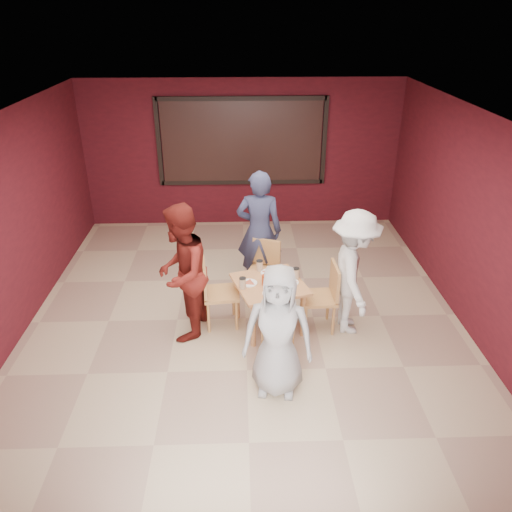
{
  "coord_description": "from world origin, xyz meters",
  "views": [
    {
      "loc": [
        -0.05,
        -5.89,
        3.97
      ],
      "look_at": [
        0.14,
        -0.2,
        1.09
      ],
      "focal_mm": 35.0,
      "sensor_mm": 36.0,
      "label": 1
    }
  ],
  "objects_px": {
    "diner_front": "(278,331)",
    "diner_back": "(259,231)",
    "diner_left": "(181,273)",
    "chair_back": "(264,266)",
    "chair_left": "(215,290)",
    "diner_right": "(354,273)",
    "chair_right": "(324,293)",
    "chair_front": "(278,333)",
    "dining_table": "(270,288)"
  },
  "relations": [
    {
      "from": "chair_back",
      "to": "chair_right",
      "type": "relative_size",
      "value": 0.93
    },
    {
      "from": "chair_right",
      "to": "diner_front",
      "type": "height_order",
      "value": "diner_front"
    },
    {
      "from": "chair_left",
      "to": "diner_left",
      "type": "relative_size",
      "value": 0.53
    },
    {
      "from": "dining_table",
      "to": "chair_front",
      "type": "relative_size",
      "value": 1.34
    },
    {
      "from": "dining_table",
      "to": "chair_back",
      "type": "bearing_deg",
      "value": 92.21
    },
    {
      "from": "dining_table",
      "to": "diner_left",
      "type": "xyz_separation_m",
      "value": [
        -1.13,
        -0.11,
        0.3
      ]
    },
    {
      "from": "diner_back",
      "to": "chair_left",
      "type": "bearing_deg",
      "value": 64.37
    },
    {
      "from": "dining_table",
      "to": "diner_back",
      "type": "height_order",
      "value": "diner_back"
    },
    {
      "from": "chair_front",
      "to": "diner_left",
      "type": "height_order",
      "value": "diner_left"
    },
    {
      "from": "chair_front",
      "to": "diner_right",
      "type": "bearing_deg",
      "value": 35.21
    },
    {
      "from": "diner_back",
      "to": "diner_right",
      "type": "height_order",
      "value": "diner_back"
    },
    {
      "from": "dining_table",
      "to": "diner_left",
      "type": "distance_m",
      "value": 1.18
    },
    {
      "from": "dining_table",
      "to": "diner_front",
      "type": "xyz_separation_m",
      "value": [
        0.02,
        -1.24,
        0.18
      ]
    },
    {
      "from": "chair_front",
      "to": "diner_right",
      "type": "relative_size",
      "value": 0.47
    },
    {
      "from": "chair_right",
      "to": "diner_right",
      "type": "relative_size",
      "value": 0.55
    },
    {
      "from": "diner_left",
      "to": "dining_table",
      "type": "bearing_deg",
      "value": 105.09
    },
    {
      "from": "diner_right",
      "to": "chair_back",
      "type": "bearing_deg",
      "value": 52.84
    },
    {
      "from": "chair_left",
      "to": "diner_left",
      "type": "bearing_deg",
      "value": -154.11
    },
    {
      "from": "chair_right",
      "to": "diner_back",
      "type": "height_order",
      "value": "diner_back"
    },
    {
      "from": "chair_left",
      "to": "dining_table",
      "type": "bearing_deg",
      "value": -6.84
    },
    {
      "from": "chair_right",
      "to": "diner_left",
      "type": "relative_size",
      "value": 0.52
    },
    {
      "from": "diner_left",
      "to": "diner_front",
      "type": "bearing_deg",
      "value": 55.21
    },
    {
      "from": "diner_back",
      "to": "diner_left",
      "type": "height_order",
      "value": "diner_back"
    },
    {
      "from": "chair_left",
      "to": "diner_front",
      "type": "distance_m",
      "value": 1.54
    },
    {
      "from": "chair_front",
      "to": "chair_back",
      "type": "height_order",
      "value": "chair_back"
    },
    {
      "from": "diner_back",
      "to": "diner_right",
      "type": "relative_size",
      "value": 1.09
    },
    {
      "from": "diner_back",
      "to": "diner_right",
      "type": "xyz_separation_m",
      "value": [
        1.18,
        -1.19,
        -0.08
      ]
    },
    {
      "from": "diner_front",
      "to": "diner_back",
      "type": "height_order",
      "value": "diner_back"
    },
    {
      "from": "dining_table",
      "to": "chair_back",
      "type": "height_order",
      "value": "chair_back"
    },
    {
      "from": "chair_back",
      "to": "diner_back",
      "type": "bearing_deg",
      "value": 101.91
    },
    {
      "from": "chair_left",
      "to": "diner_back",
      "type": "distance_m",
      "value": 1.28
    },
    {
      "from": "chair_front",
      "to": "chair_back",
      "type": "distance_m",
      "value": 1.63
    },
    {
      "from": "dining_table",
      "to": "chair_front",
      "type": "xyz_separation_m",
      "value": [
        0.05,
        -0.8,
        -0.15
      ]
    },
    {
      "from": "diner_front",
      "to": "chair_front",
      "type": "bearing_deg",
      "value": 94.26
    },
    {
      "from": "chair_back",
      "to": "diner_front",
      "type": "height_order",
      "value": "diner_front"
    },
    {
      "from": "chair_right",
      "to": "diner_left",
      "type": "distance_m",
      "value": 1.9
    },
    {
      "from": "dining_table",
      "to": "diner_back",
      "type": "xyz_separation_m",
      "value": [
        -0.09,
        1.13,
        0.33
      ]
    },
    {
      "from": "diner_left",
      "to": "diner_right",
      "type": "relative_size",
      "value": 1.07
    },
    {
      "from": "chair_front",
      "to": "diner_back",
      "type": "height_order",
      "value": "diner_back"
    },
    {
      "from": "chair_front",
      "to": "diner_front",
      "type": "height_order",
      "value": "diner_front"
    },
    {
      "from": "chair_front",
      "to": "diner_back",
      "type": "relative_size",
      "value": 0.43
    },
    {
      "from": "dining_table",
      "to": "chair_right",
      "type": "xyz_separation_m",
      "value": [
        0.73,
        -0.04,
        -0.07
      ]
    },
    {
      "from": "chair_back",
      "to": "diner_back",
      "type": "relative_size",
      "value": 0.47
    },
    {
      "from": "dining_table",
      "to": "chair_right",
      "type": "relative_size",
      "value": 1.14
    },
    {
      "from": "diner_left",
      "to": "chair_back",
      "type": "bearing_deg",
      "value": 140.15
    },
    {
      "from": "chair_front",
      "to": "chair_left",
      "type": "bearing_deg",
      "value": 131.7
    },
    {
      "from": "diner_front",
      "to": "chair_left",
      "type": "bearing_deg",
      "value": 128.51
    },
    {
      "from": "diner_right",
      "to": "diner_front",
      "type": "bearing_deg",
      "value": 139.2
    },
    {
      "from": "chair_right",
      "to": "diner_right",
      "type": "bearing_deg",
      "value": -3.68
    },
    {
      "from": "diner_front",
      "to": "diner_left",
      "type": "bearing_deg",
      "value": 144.43
    }
  ]
}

